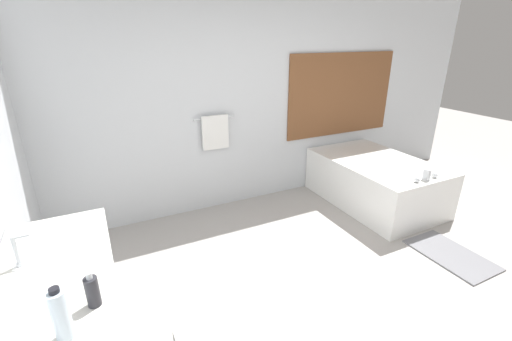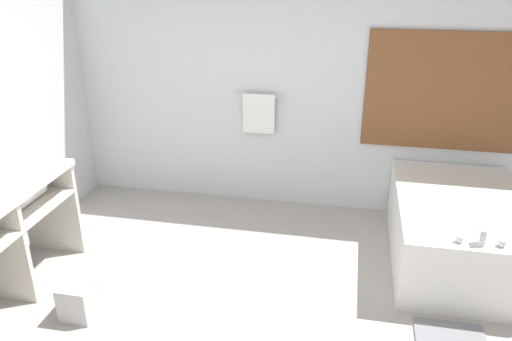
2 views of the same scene
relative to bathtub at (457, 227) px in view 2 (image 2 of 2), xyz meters
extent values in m
cube|color=silver|center=(-1.56, 0.84, 1.03)|extent=(7.40, 0.06, 2.70)
cube|color=brown|center=(0.00, 0.80, 0.96)|extent=(1.70, 0.02, 1.10)
cylinder|color=silver|center=(-1.86, 0.77, 0.83)|extent=(0.50, 0.02, 0.02)
cube|color=white|center=(-1.86, 0.76, 0.66)|extent=(0.32, 0.04, 0.40)
cylinder|color=white|center=(-3.46, -1.01, 0.50)|extent=(0.39, 0.39, 0.14)
cube|color=silver|center=(-3.46, -0.51, 0.10)|extent=(0.54, 0.04, 0.84)
cylinder|color=white|center=(-3.42, -0.86, 0.38)|extent=(0.13, 0.40, 0.13)
cube|color=white|center=(0.00, 0.00, -0.03)|extent=(1.04, 1.60, 0.58)
ellipsoid|color=white|center=(0.00, 0.00, 0.11)|extent=(0.75, 1.15, 0.30)
cube|color=silver|center=(0.00, -0.70, 0.32)|extent=(0.04, 0.07, 0.12)
sphere|color=silver|center=(-0.14, -0.70, 0.29)|extent=(0.06, 0.06, 0.06)
sphere|color=silver|center=(0.14, -0.70, 0.29)|extent=(0.06, 0.06, 0.06)
cube|color=#B2B2B2|center=(-2.79, -1.31, -0.18)|extent=(0.23, 0.23, 0.27)
camera|label=1|loc=(-3.16, -2.93, 1.72)|focal=24.00mm
camera|label=2|loc=(-0.95, -3.94, 2.12)|focal=35.00mm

